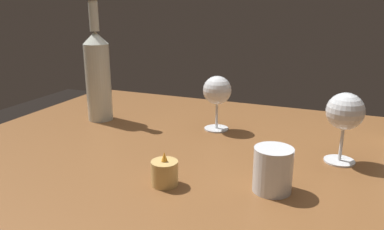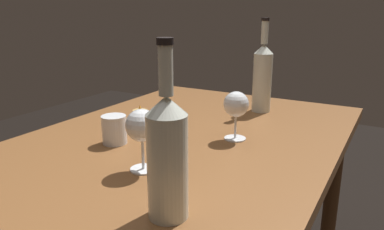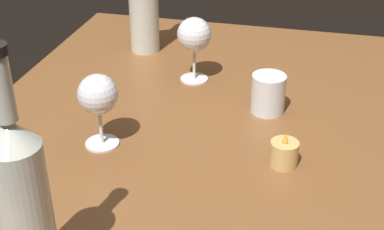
{
  "view_description": "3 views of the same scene",
  "coord_description": "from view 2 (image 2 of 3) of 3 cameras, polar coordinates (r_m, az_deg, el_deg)",
  "views": [
    {
      "loc": [
        -0.25,
        0.8,
        1.08
      ],
      "look_at": [
        0.06,
        0.03,
        0.83
      ],
      "focal_mm": 35.8,
      "sensor_mm": 36.0,
      "label": 1
    },
    {
      "loc": [
        -0.93,
        -0.56,
        1.12
      ],
      "look_at": [
        0.03,
        -0.01,
        0.8
      ],
      "focal_mm": 34.72,
      "sensor_mm": 36.0,
      "label": 2
    },
    {
      "loc": [
        0.91,
        0.24,
        1.32
      ],
      "look_at": [
        0.03,
        0.02,
        0.81
      ],
      "focal_mm": 51.98,
      "sensor_mm": 36.0,
      "label": 3
    }
  ],
  "objects": [
    {
      "name": "wine_glass_right",
      "position": [
        0.89,
        -7.71,
        -1.87
      ],
      "size": [
        0.08,
        0.08,
        0.16
      ],
      "color": "white",
      "rests_on": "dining_table"
    },
    {
      "name": "votive_candle",
      "position": [
        1.29,
        -7.94,
        -0.32
      ],
      "size": [
        0.05,
        0.05,
        0.07
      ],
      "color": "#DBB266",
      "rests_on": "dining_table"
    },
    {
      "name": "wine_bottle_second",
      "position": [
        1.44,
        10.77,
        5.89
      ],
      "size": [
        0.07,
        0.07,
        0.35
      ],
      "color": "silver",
      "rests_on": "dining_table"
    },
    {
      "name": "water_tumbler",
      "position": [
        1.11,
        -11.84,
        -2.44
      ],
      "size": [
        0.07,
        0.07,
        0.08
      ],
      "color": "white",
      "rests_on": "dining_table"
    },
    {
      "name": "wine_bottle",
      "position": [
        0.68,
        -3.81,
        -6.05
      ],
      "size": [
        0.08,
        0.08,
        0.34
      ],
      "color": "silver",
      "rests_on": "dining_table"
    },
    {
      "name": "dining_table",
      "position": [
        1.19,
        -1.45,
        -7.48
      ],
      "size": [
        1.3,
        0.9,
        0.74
      ],
      "color": "brown",
      "rests_on": "ground"
    },
    {
      "name": "wine_glass_left",
      "position": [
        1.11,
        6.79,
        1.44
      ],
      "size": [
        0.08,
        0.08,
        0.15
      ],
      "color": "white",
      "rests_on": "dining_table"
    }
  ]
}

